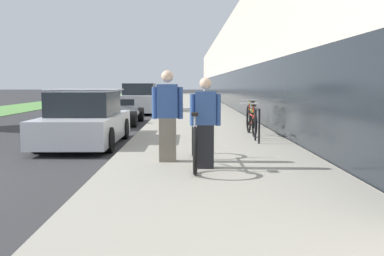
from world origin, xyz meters
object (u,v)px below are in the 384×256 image
Objects in this scene: person_bystander at (167,116)px; vintage_roadster_curbside at (119,114)px; parked_sedan_curbside at (85,121)px; person_rider at (205,123)px; tandem_bicycle at (194,142)px; bike_rack_hoop at (257,122)px; parked_sedan_far at (140,100)px; cruiser_bike_nearest at (251,122)px; cruiser_bike_middle at (251,116)px.

person_bystander is 0.39× the size of vintage_roadster_curbside.
parked_sedan_curbside is at bearing -89.39° from vintage_roadster_curbside.
tandem_bicycle is at bearing 120.76° from person_rider.
tandem_bicycle is 3.02× the size of bike_rack_hoop.
parked_sedan_curbside is 1.02× the size of parked_sedan_far.
person_rider is 0.37× the size of parked_sedan_curbside.
person_bystander is 0.95× the size of cruiser_bike_nearest.
parked_sedan_far is at bearing 98.28° from person_bystander.
person_bystander is (-0.67, 0.64, 0.07)m from person_rider.
person_rider is 1.84× the size of bike_rack_hoop.
person_bystander is at bearing -111.26° from cruiser_bike_middle.
cruiser_bike_middle is 0.43× the size of parked_sedan_curbside.
parked_sedan_curbside is (-4.80, -3.19, 0.10)m from cruiser_bike_middle.
cruiser_bike_nearest is 0.44× the size of parked_sedan_far.
person_bystander is 15.21m from parked_sedan_far.
cruiser_bike_nearest is at bearing -97.91° from cruiser_bike_middle.
cruiser_bike_nearest is (2.18, 4.10, -0.47)m from person_bystander.
tandem_bicycle is at bearing -106.58° from cruiser_bike_middle.
person_rider is 0.92× the size of person_bystander.
parked_sedan_far reaches higher than vintage_roadster_curbside.
cruiser_bike_nearest is (1.50, 4.73, -0.41)m from person_rider.
cruiser_bike_middle is 0.44× the size of parked_sedan_far.
person_bystander reaches higher than cruiser_bike_nearest.
vintage_roadster_curbside is at bearing 90.61° from parked_sedan_curbside.
tandem_bicycle reaches higher than vintage_roadster_curbside.
parked_sedan_curbside is 11.83m from parked_sedan_far.
parked_sedan_far is (-2.87, 15.69, -0.20)m from person_rider.
person_bystander is 0.41× the size of parked_sedan_curbside.
bike_rack_hoop is at bearing -70.99° from parked_sedan_far.
bike_rack_hoop is (2.10, 2.61, -0.34)m from person_bystander.
tandem_bicycle is at bearing -33.66° from person_bystander.
person_bystander is 4.66m from cruiser_bike_nearest.
vintage_roadster_curbside is (-4.86, 2.61, -0.12)m from cruiser_bike_middle.
person_bystander reaches higher than parked_sedan_far.
tandem_bicycle is at bearing -118.72° from bike_rack_hoop.
tandem_bicycle reaches higher than bike_rack_hoop.
parked_sedan_curbside is 0.96× the size of vintage_roadster_curbside.
person_rider is 15.95m from parked_sedan_far.
person_bystander reaches higher than cruiser_bike_middle.
vintage_roadster_curbside is at bearing -91.62° from parked_sedan_far.
tandem_bicycle is 0.59× the size of vintage_roadster_curbside.
parked_sedan_curbside is (-2.97, 3.86, -0.30)m from person_rider.
vintage_roadster_curbside is at bearing 104.65° from person_bystander.
person_rider is at bearing -72.57° from vintage_roadster_curbside.
parked_sedan_curbside is (-2.79, 3.55, 0.07)m from tandem_bicycle.
person_bystander reaches higher than tandem_bicycle.
vintage_roadster_curbside is 1.06× the size of parked_sedan_far.
parked_sedan_far is (-4.69, 8.63, 0.20)m from cruiser_bike_middle.
parked_sedan_far is at bearing 99.89° from tandem_bicycle.
bike_rack_hoop is 0.20× the size of parked_sedan_curbside.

